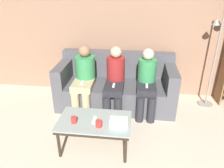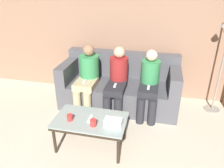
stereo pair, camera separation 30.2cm
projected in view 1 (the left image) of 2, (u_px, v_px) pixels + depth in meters
The scene contains 11 objects.
wall_back at pixel (119, 27), 3.98m from camera, with size 12.00×0.06×2.60m.
couch at pixel (116, 86), 3.94m from camera, with size 2.03×0.87×0.91m.
coffee_table at pixel (95, 123), 2.85m from camera, with size 0.95×0.57×0.44m.
cup_near_left at pixel (99, 124), 2.69m from camera, with size 0.08×0.08×0.09m.
cup_near_right at pixel (74, 120), 2.76m from camera, with size 0.07×0.07×0.09m.
tissue_box at pixel (119, 122), 2.71m from camera, with size 0.22×0.12×0.13m.
game_remote at pixel (94, 120), 2.82m from camera, with size 0.04×0.15×0.02m.
standing_lamp at pixel (218, 48), 3.57m from camera, with size 0.31×0.26×1.74m.
seated_person_left_end at pixel (84, 76), 3.69m from camera, with size 0.34×0.67×1.11m.
seated_person_mid_left at pixel (115, 79), 3.61m from camera, with size 0.31×0.72×1.11m.
seated_person_mid_right at pixel (147, 81), 3.58m from camera, with size 0.31×0.64×1.09m.
Camera 1 is at (0.35, -0.17, 2.09)m, focal length 35.00 mm.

